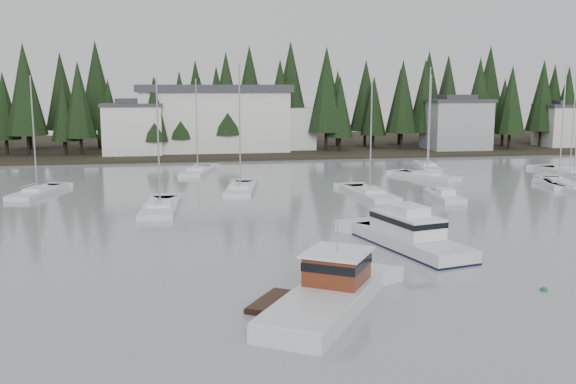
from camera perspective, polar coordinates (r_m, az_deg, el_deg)
name	(u,v)px	position (r m, az deg, el deg)	size (l,w,h in m)	color
ground	(450,336)	(29.96, 14.19, -12.30)	(260.00, 260.00, 0.00)	gray
far_shore_land	(236,146)	(123.34, -4.67, 4.14)	(240.00, 54.00, 1.00)	black
conifer_treeline	(242,151)	(112.44, -4.12, 3.66)	(200.00, 22.00, 20.00)	black
house_west	(133,128)	(104.66, -13.63, 5.57)	(9.54, 7.42, 8.75)	silver
house_east_a	(456,123)	(113.99, 14.70, 5.93)	(10.60, 8.48, 9.25)	#999EA0
house_east_b	(565,124)	(126.52, 23.43, 5.54)	(9.54, 7.42, 8.25)	silver
harbor_inn	(226,119)	(108.12, -5.52, 6.49)	(29.50, 11.50, 10.90)	silver
lobster_boat_brown	(325,297)	(32.31, 3.32, -9.34)	(8.33, 10.34, 5.01)	silver
cabin_cruiser_center	(410,238)	(44.81, 10.76, -4.06)	(5.63, 11.03, 4.54)	silver
sailboat_0	(428,168)	(89.84, 12.36, 2.12)	(4.51, 9.29, 13.15)	silver
sailboat_1	(370,195)	(65.87, 7.27, -0.28)	(3.66, 9.97, 12.48)	silver
sailboat_3	(570,174)	(89.37, 23.75, 1.51)	(3.62, 10.51, 14.08)	silver
sailboat_4	(427,177)	(80.06, 12.23, 1.28)	(6.25, 9.01, 13.86)	silver
sailboat_6	(198,172)	(83.89, -8.02, 1.74)	(5.28, 10.09, 12.56)	silver
sailboat_7	(241,191)	(68.33, -4.24, 0.12)	(4.59, 9.94, 13.81)	silver
sailboat_9	(559,185)	(78.59, 22.91, 0.61)	(5.58, 8.93, 14.09)	silver
sailboat_10	(37,194)	(71.01, -21.38, -0.15)	(4.87, 9.07, 12.65)	silver
sailboat_11	(160,209)	(58.85, -11.28, -1.53)	(3.74, 10.08, 12.29)	silver
sailboat_12	(573,190)	(74.99, 24.00, 0.14)	(2.77, 9.89, 11.60)	silver
runabout_1	(445,197)	(65.44, 13.79, -0.48)	(2.86, 6.80, 1.42)	silver
mooring_buoy_green	(544,291)	(37.77, 21.77, -8.15)	(0.41, 0.41, 0.41)	#145933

